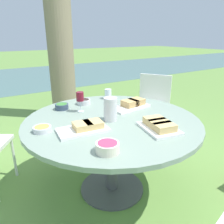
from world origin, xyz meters
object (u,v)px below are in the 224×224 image
at_px(chair_near_right, 152,102).
at_px(wine_glass, 80,97).
at_px(water_pitcher, 110,109).
at_px(dining_table, 112,129).

distance_m(chair_near_right, wine_glass, 1.32).
distance_m(water_pitcher, wine_glass, 0.36).
bearing_deg(dining_table, chair_near_right, 30.94).
height_order(dining_table, water_pitcher, water_pitcher).
relative_size(dining_table, chair_near_right, 1.68).
xyz_separation_m(dining_table, water_pitcher, (-0.03, -0.03, 0.20)).
height_order(chair_near_right, water_pitcher, water_pitcher).
bearing_deg(chair_near_right, wine_glass, -164.58).
distance_m(dining_table, water_pitcher, 0.20).
relative_size(water_pitcher, wine_glass, 1.04).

